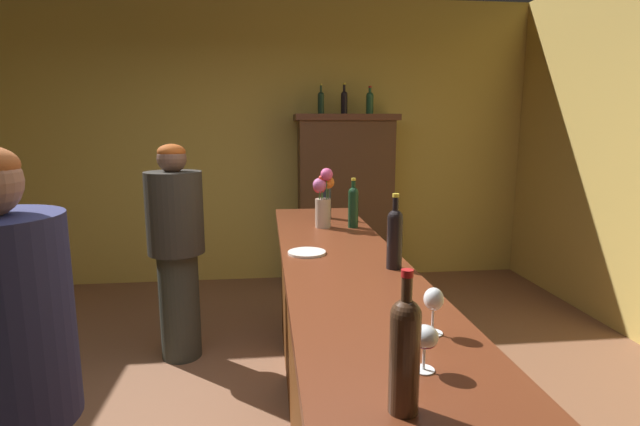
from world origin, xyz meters
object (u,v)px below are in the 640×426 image
Objects in this scene: wine_bottle_rose at (353,205)px; cheese_plate at (307,252)px; wine_bottle_syrah at (326,197)px; flower_arrangement at (323,196)px; wine_glass_front at (425,339)px; patron_tall at (176,245)px; display_bottle_left at (321,102)px; display_bottle_midleft at (344,101)px; bar_counter at (342,352)px; display_cabinet at (345,198)px; patron_redhead at (8,397)px; wine_bottle_riesling at (405,350)px; wine_bottle_malbec at (395,236)px; wine_glass_mid at (434,301)px; display_bottle_center at (370,102)px.

cheese_plate is (-0.35, -0.62, -0.14)m from wine_bottle_rose.
flower_arrangement is (-0.06, -0.32, 0.06)m from wine_bottle_syrah.
wine_bottle_syrah is 0.37m from wine_bottle_rose.
patron_tall reaches higher than wine_glass_front.
display_bottle_midleft is at bearing -0.00° from display_bottle_left.
display_bottle_midleft is at bearing 80.73° from bar_counter.
display_cabinet reaches higher than wine_glass_front.
patron_redhead reaches higher than wine_bottle_rose.
wine_bottle_malbec is at bearing 75.87° from wine_bottle_riesling.
display_bottle_left reaches higher than cheese_plate.
bar_counter is 1.24m from wine_glass_front.
bar_counter is 9.32× the size of wine_bottle_rose.
display_bottle_left reaches higher than wine_glass_mid.
bar_counter is at bearing -18.08° from patron_redhead.
wine_glass_mid is 3.59m from display_bottle_center.
wine_bottle_syrah is 1.67m from display_bottle_left.
wine_bottle_riesling is at bearing -91.75° from flower_arrangement.
wine_glass_front is at bearing -99.94° from display_bottle_center.
wine_bottle_syrah reaches higher than cheese_plate.
display_cabinet is at bearing -0.00° from display_bottle_left.
wine_bottle_riesling is 1.15m from patron_redhead.
display_bottle_midleft is at bearing 82.73° from wine_bottle_riesling.
wine_bottle_syrah is 1.96m from wine_glass_mid.
cheese_plate is 0.13× the size of patron_tall.
wine_glass_mid is at bearing -94.94° from display_cabinet.
flower_arrangement is at bearing 91.36° from wine_glass_front.
patron_redhead is (-1.11, -1.65, -0.34)m from flower_arrangement.
display_bottle_left reaches higher than bar_counter.
display_bottle_midleft is (0.37, 1.49, 0.75)m from wine_bottle_syrah.
wine_bottle_riesling is 2.54m from patron_tall.
cheese_plate is at bearing -98.26° from display_bottle_left.
patron_tall is at bearing 133.85° from wine_bottle_malbec.
wine_bottle_rose is 0.20× the size of patron_redhead.
patron_redhead reaches higher than bar_counter.
wine_bottle_riesling is (-0.28, -1.09, -0.01)m from wine_bottle_malbec.
display_bottle_left reaches higher than wine_bottle_syrah.
wine_bottle_rose is (-0.25, -1.84, 0.22)m from display_cabinet.
wine_bottle_syrah is 1.71m from display_bottle_midleft.
cheese_plate is at bearing -104.08° from flower_arrangement.
cheese_plate is at bearing 99.50° from wine_glass_front.
wine_bottle_rose is at bearing -105.12° from display_bottle_center.
wine_bottle_syrah is 2.66× the size of wine_glass_front.
patron_tall is at bearing 115.39° from wine_glass_front.
wine_bottle_syrah is 1.01× the size of wine_bottle_riesling.
display_bottle_center is at bearing 105.46° from patron_tall.
wine_bottle_riesling is at bearing -97.20° from wine_bottle_rose.
bar_counter is 2.95m from display_bottle_midleft.
display_cabinet is 1.00m from display_bottle_left.
wine_glass_front is at bearing -1.17° from patron_tall.
bar_counter is at bearing -89.37° from flower_arrangement.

